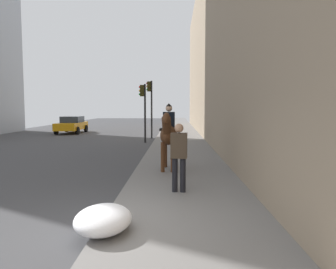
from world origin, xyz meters
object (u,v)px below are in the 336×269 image
(traffic_light_far_curb, at_px, (150,100))
(mounted_horse_near, at_px, (169,134))
(pedestrian_greeting, at_px, (179,153))
(car_near_lane, at_px, (72,124))
(traffic_light_near_curb, at_px, (144,103))

(traffic_light_far_curb, bearing_deg, mounted_horse_near, -172.81)
(mounted_horse_near, height_order, pedestrian_greeting, mounted_horse_near)
(mounted_horse_near, distance_m, car_near_lane, 19.04)
(pedestrian_greeting, relative_size, car_near_lane, 0.38)
(traffic_light_near_curb, relative_size, traffic_light_far_curb, 0.89)
(car_near_lane, distance_m, traffic_light_near_curb, 10.36)
(pedestrian_greeting, distance_m, car_near_lane, 21.72)
(mounted_horse_near, xyz_separation_m, traffic_light_near_curb, (9.42, 1.76, 1.11))
(mounted_horse_near, height_order, car_near_lane, mounted_horse_near)
(car_near_lane, bearing_deg, traffic_light_near_curb, 41.56)
(traffic_light_near_curb, distance_m, traffic_light_far_curb, 2.95)
(traffic_light_near_curb, bearing_deg, car_near_lane, 42.74)
(pedestrian_greeting, bearing_deg, traffic_light_near_curb, 14.40)
(car_near_lane, xyz_separation_m, traffic_light_far_curb, (-4.57, -7.14, 1.98))
(mounted_horse_near, xyz_separation_m, traffic_light_far_curb, (12.35, 1.56, 1.39))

